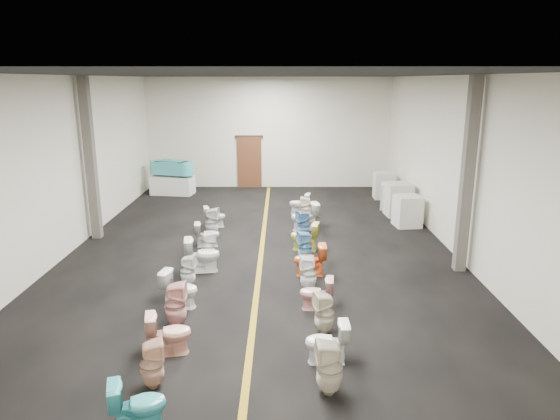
% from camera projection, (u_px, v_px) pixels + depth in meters
% --- Properties ---
extents(floor, '(16.00, 16.00, 0.00)m').
position_uv_depth(floor, '(262.00, 249.00, 13.34)').
color(floor, black).
rests_on(floor, ground).
extents(ceiling, '(16.00, 16.00, 0.00)m').
position_uv_depth(ceiling, '(260.00, 75.00, 12.20)').
color(ceiling, black).
rests_on(ceiling, ground).
extents(wall_back, '(10.00, 0.00, 10.00)m').
position_uv_depth(wall_back, '(269.00, 133.00, 20.51)').
color(wall_back, beige).
rests_on(wall_back, ground).
extents(wall_front, '(10.00, 0.00, 10.00)m').
position_uv_depth(wall_front, '(230.00, 298.00, 5.03)').
color(wall_front, beige).
rests_on(wall_front, ground).
extents(wall_left, '(0.00, 16.00, 16.00)m').
position_uv_depth(wall_left, '(66.00, 166.00, 12.79)').
color(wall_left, beige).
rests_on(wall_left, ground).
extents(wall_right, '(0.00, 16.00, 16.00)m').
position_uv_depth(wall_right, '(456.00, 166.00, 12.76)').
color(wall_right, beige).
rests_on(wall_right, ground).
extents(aisle_stripe, '(0.12, 15.60, 0.01)m').
position_uv_depth(aisle_stripe, '(262.00, 249.00, 13.34)').
color(aisle_stripe, '#9A7616').
rests_on(aisle_stripe, floor).
extents(back_door, '(1.00, 0.10, 2.10)m').
position_uv_depth(back_door, '(250.00, 162.00, 20.76)').
color(back_door, '#562D19').
rests_on(back_door, floor).
extents(door_frame, '(1.15, 0.08, 0.10)m').
position_uv_depth(door_frame, '(249.00, 137.00, 20.50)').
color(door_frame, '#331C11').
rests_on(door_frame, back_door).
extents(column_left, '(0.25, 0.25, 4.50)m').
position_uv_depth(column_left, '(90.00, 160.00, 13.75)').
color(column_left, '#59544C').
rests_on(column_left, floor).
extents(column_right, '(0.25, 0.25, 4.50)m').
position_uv_depth(column_right, '(467.00, 177.00, 11.31)').
color(column_right, '#59544C').
rests_on(column_right, floor).
extents(display_table, '(1.71, 1.03, 0.72)m').
position_uv_depth(display_table, '(173.00, 185.00, 19.66)').
color(display_table, white).
rests_on(display_table, floor).
extents(bathtub, '(1.80, 1.04, 0.55)m').
position_uv_depth(bathtub, '(172.00, 167.00, 19.48)').
color(bathtub, '#3FB0B6').
rests_on(bathtub, display_table).
extents(appliance_crate_a, '(0.83, 0.83, 0.96)m').
position_uv_depth(appliance_crate_a, '(407.00, 211.00, 15.30)').
color(appliance_crate_a, silver).
rests_on(appliance_crate_a, floor).
extents(appliance_crate_b, '(0.86, 0.86, 1.09)m').
position_uv_depth(appliance_crate_b, '(398.00, 200.00, 16.49)').
color(appliance_crate_b, beige).
rests_on(appliance_crate_b, floor).
extents(appliance_crate_c, '(0.92, 0.92, 0.87)m').
position_uv_depth(appliance_crate_c, '(392.00, 196.00, 17.44)').
color(appliance_crate_c, silver).
rests_on(appliance_crate_c, floor).
extents(appliance_crate_d, '(0.71, 0.71, 0.99)m').
position_uv_depth(appliance_crate_d, '(383.00, 185.00, 18.92)').
color(appliance_crate_d, silver).
rests_on(appliance_crate_d, floor).
extents(toilet_left_0, '(0.79, 0.59, 0.72)m').
position_uv_depth(toilet_left_0, '(138.00, 405.00, 6.36)').
color(toilet_left_0, '#3CABB3').
rests_on(toilet_left_0, floor).
extents(toilet_left_1, '(0.43, 0.43, 0.76)m').
position_uv_depth(toilet_left_1, '(152.00, 364.00, 7.24)').
color(toilet_left_1, '#DFAA8D').
rests_on(toilet_left_1, floor).
extents(toilet_left_2, '(0.79, 0.56, 0.73)m').
position_uv_depth(toilet_left_2, '(169.00, 333.00, 8.15)').
color(toilet_left_2, '#FCB49C').
rests_on(toilet_left_2, floor).
extents(toilet_left_3, '(0.41, 0.40, 0.86)m').
position_uv_depth(toilet_left_3, '(176.00, 304.00, 9.05)').
color(toilet_left_3, '#E09E96').
rests_on(toilet_left_3, floor).
extents(toilet_left_4, '(0.80, 0.56, 0.75)m').
position_uv_depth(toilet_left_4, '(180.00, 289.00, 9.86)').
color(toilet_left_4, white).
rests_on(toilet_left_4, floor).
extents(toilet_left_5, '(0.37, 0.36, 0.72)m').
position_uv_depth(toilet_left_5, '(188.00, 271.00, 10.83)').
color(toilet_left_5, silver).
rests_on(toilet_left_5, floor).
extents(toilet_left_6, '(0.87, 0.58, 0.83)m').
position_uv_depth(toilet_left_6, '(202.00, 255.00, 11.67)').
color(toilet_left_6, white).
rests_on(toilet_left_6, floor).
extents(toilet_left_7, '(0.44, 0.43, 0.72)m').
position_uv_depth(toilet_left_7, '(208.00, 246.00, 12.46)').
color(toilet_left_7, white).
rests_on(toilet_left_7, floor).
extents(toilet_left_8, '(0.70, 0.46, 0.67)m').
position_uv_depth(toilet_left_8, '(207.00, 234.00, 13.46)').
color(toilet_left_8, silver).
rests_on(toilet_left_8, floor).
extents(toilet_left_9, '(0.43, 0.42, 0.84)m').
position_uv_depth(toilet_left_9, '(212.00, 222.00, 14.34)').
color(toilet_left_9, silver).
rests_on(toilet_left_9, floor).
extents(toilet_left_10, '(0.73, 0.53, 0.67)m').
position_uv_depth(toilet_left_10, '(215.00, 217.00, 15.22)').
color(toilet_left_10, white).
rests_on(toilet_left_10, floor).
extents(toilet_right_0, '(0.42, 0.41, 0.84)m').
position_uv_depth(toilet_right_0, '(329.00, 368.00, 7.08)').
color(toilet_right_0, beige).
rests_on(toilet_right_0, floor).
extents(toilet_right_1, '(0.70, 0.40, 0.71)m').
position_uv_depth(toilet_right_1, '(327.00, 342.00, 7.90)').
color(toilet_right_1, white).
rests_on(toilet_right_1, floor).
extents(toilet_right_2, '(0.43, 0.43, 0.77)m').
position_uv_depth(toilet_right_2, '(324.00, 313.00, 8.82)').
color(toilet_right_2, beige).
rests_on(toilet_right_2, floor).
extents(toilet_right_3, '(0.70, 0.45, 0.67)m').
position_uv_depth(toilet_right_3, '(316.00, 293.00, 9.74)').
color(toilet_right_3, '#EAA2A1').
rests_on(toilet_right_3, floor).
extents(toilet_right_4, '(0.38, 0.38, 0.78)m').
position_uv_depth(toilet_right_4, '(308.00, 273.00, 10.62)').
color(toilet_right_4, white).
rests_on(toilet_right_4, floor).
extents(toilet_right_5, '(0.74, 0.43, 0.75)m').
position_uv_depth(toilet_right_5, '(310.00, 260.00, 11.45)').
color(toilet_right_5, orange).
rests_on(toilet_right_5, floor).
extents(toilet_right_6, '(0.45, 0.44, 0.78)m').
position_uv_depth(toilet_right_6, '(305.00, 246.00, 12.33)').
color(toilet_right_6, '#63A2CC').
rests_on(toilet_right_6, floor).
extents(toilet_right_7, '(0.83, 0.58, 0.76)m').
position_uv_depth(toilet_right_7, '(305.00, 236.00, 13.14)').
color(toilet_right_7, '#D9D058').
rests_on(toilet_right_7, floor).
extents(toilet_right_8, '(0.49, 0.49, 0.81)m').
position_uv_depth(toilet_right_8, '(303.00, 225.00, 14.14)').
color(toilet_right_8, '#5F93CA').
rests_on(toilet_right_8, floor).
extents(toilet_right_9, '(0.90, 0.63, 0.84)m').
position_uv_depth(toilet_right_9, '(305.00, 217.00, 14.89)').
color(toilet_right_9, white).
rests_on(toilet_right_9, floor).
extents(toilet_right_10, '(0.41, 0.40, 0.79)m').
position_uv_depth(toilet_right_10, '(306.00, 209.00, 15.88)').
color(toilet_right_10, '#F6E7C7').
rests_on(toilet_right_10, floor).
extents(toilet_right_11, '(0.77, 0.53, 0.72)m').
position_uv_depth(toilet_right_11, '(300.00, 204.00, 16.71)').
color(toilet_right_11, white).
rests_on(toilet_right_11, floor).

